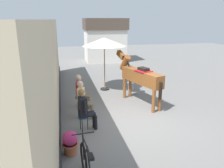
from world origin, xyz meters
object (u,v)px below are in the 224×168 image
Objects in this scene: seated_visitor_near at (85,107)px; flower_planter_near at (70,142)px; seated_visitor_far at (81,90)px; saddled_horse_center at (140,76)px; spare_stool_white at (131,83)px; cafe_parasol at (104,42)px; seated_visitor_middle at (83,98)px.

seated_visitor_near reaches higher than flower_planter_near.
saddled_horse_center reaches higher than seated_visitor_far.
saddled_horse_center is 6.28× the size of spare_stool_white.
flower_planter_near is 5.96m from cafe_parasol.
seated_visitor_near is 3.02× the size of spare_stool_white.
seated_visitor_far is 3.11m from flower_planter_near.
saddled_horse_center is at bearing 22.20° from seated_visitor_middle.
saddled_horse_center is at bearing 37.76° from seated_visitor_near.
seated_visitor_far is 0.54× the size of cafe_parasol.
seated_visitor_near is 1.39m from flower_planter_near.
saddled_horse_center is 4.52× the size of flower_planter_near.
spare_stool_white is at bearing 56.36° from flower_planter_near.
seated_visitor_middle is 0.90m from seated_visitor_far.
flower_planter_near reaches higher than spare_stool_white.
saddled_horse_center is (2.47, 1.91, 0.38)m from seated_visitor_near.
spare_stool_white is (2.55, 1.67, -0.38)m from seated_visitor_far.
seated_visitor_near and seated_visitor_middle have the same top height.
seated_visitor_middle reaches higher than flower_planter_near.
seated_visitor_near is 1.00× the size of seated_visitor_far.
flower_planter_near is 5.65m from spare_stool_white.
spare_stool_white is (2.60, 3.49, -0.38)m from seated_visitor_near.
cafe_parasol reaches higher than seated_visitor_middle.
spare_stool_white is (2.57, 2.58, -0.38)m from seated_visitor_middle.
seated_visitor_near reaches higher than spare_stool_white.
saddled_horse_center is 2.67m from cafe_parasol.
flower_planter_near is at bearing -110.36° from cafe_parasol.
cafe_parasol is at bearing 154.62° from spare_stool_white.
saddled_horse_center is (2.44, 0.99, 0.38)m from seated_visitor_middle.
seated_visitor_far is 3.06m from cafe_parasol.
spare_stool_white is (1.18, -0.56, -1.96)m from cafe_parasol.
seated_visitor_far reaches higher than flower_planter_near.
seated_visitor_near is 0.54× the size of cafe_parasol.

